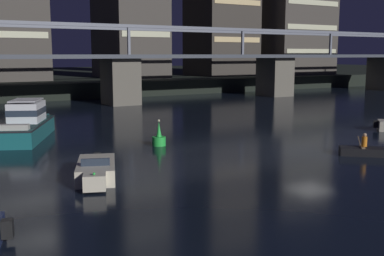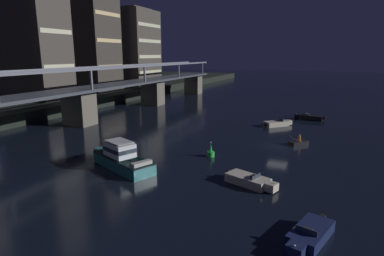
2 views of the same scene
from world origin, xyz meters
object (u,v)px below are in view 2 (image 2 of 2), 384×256
(river_bridge, at_px, (79,100))
(speedboat_near_center, at_px, (250,181))
(dinghy_with_paddler, at_px, (299,142))
(tower_east_low, at_px, (132,49))
(channel_buoy, at_px, (211,153))
(tower_east_tall, at_px, (92,27))
(cabin_cruiser_near_left, at_px, (121,158))
(speedboat_mid_center, at_px, (310,117))
(tower_central, at_px, (30,14))
(speedboat_mid_left, at_px, (310,235))
(speedboat_near_right, at_px, (277,123))

(river_bridge, height_order, speedboat_near_center, river_bridge)
(river_bridge, relative_size, dinghy_with_paddler, 37.85)
(tower_east_low, xyz_separation_m, channel_buoy, (-48.79, -42.92, -12.73))
(river_bridge, distance_m, tower_east_tall, 35.75)
(cabin_cruiser_near_left, xyz_separation_m, speedboat_mid_center, (34.43, -16.30, -0.64))
(tower_central, bearing_deg, cabin_cruiser_near_left, -121.81)
(cabin_cruiser_near_left, xyz_separation_m, dinghy_with_paddler, (16.39, -16.07, -0.77))
(tower_east_tall, relative_size, cabin_cruiser_near_left, 3.51)
(tower_east_tall, height_order, dinghy_with_paddler, tower_east_tall)
(tower_east_low, relative_size, speedboat_near_center, 4.37)
(tower_east_low, xyz_separation_m, speedboat_mid_left, (-62.40, -54.56, -12.79))
(tower_central, distance_m, speedboat_near_right, 53.98)
(cabin_cruiser_near_left, height_order, channel_buoy, cabin_cruiser_near_left)
(cabin_cruiser_near_left, relative_size, speedboat_mid_left, 1.78)
(cabin_cruiser_near_left, xyz_separation_m, speedboat_mid_left, (-6.53, -18.91, -0.64))
(tower_east_low, distance_m, speedboat_near_center, 74.85)
(speedboat_mid_left, relative_size, dinghy_with_paddler, 1.92)
(river_bridge, relative_size, speedboat_mid_center, 19.44)
(speedboat_mid_left, bearing_deg, speedboat_near_center, 37.38)
(dinghy_with_paddler, bearing_deg, channel_buoy, 136.57)
(speedboat_mid_center, distance_m, dinghy_with_paddler, 18.05)
(speedboat_near_right, distance_m, channel_buoy, 20.11)
(tower_east_tall, distance_m, speedboat_near_right, 54.42)
(river_bridge, relative_size, speedboat_near_right, 23.13)
(speedboat_near_center, height_order, speedboat_mid_left, same)
(tower_central, xyz_separation_m, speedboat_near_center, (-23.23, -52.00, -19.15))
(tower_central, bearing_deg, dinghy_with_paddler, -97.90)
(river_bridge, relative_size, tower_central, 2.90)
(speedboat_mid_center, height_order, channel_buoy, channel_buoy)
(tower_central, xyz_separation_m, speedboat_near_right, (2.71, -50.40, -19.15))
(river_bridge, relative_size, tower_east_tall, 3.15)
(speedboat_mid_left, xyz_separation_m, channel_buoy, (13.61, 11.64, 0.06))
(tower_east_tall, distance_m, cabin_cruiser_near_left, 58.46)
(tower_east_tall, bearing_deg, speedboat_mid_center, -97.37)
(speedboat_mid_left, bearing_deg, tower_central, 62.08)
(dinghy_with_paddler, bearing_deg, tower_central, 82.10)
(dinghy_with_paddler, bearing_deg, speedboat_mid_center, -0.71)
(channel_buoy, bearing_deg, dinghy_with_paddler, -43.43)
(tower_east_tall, relative_size, speedboat_near_right, 7.33)
(speedboat_mid_left, bearing_deg, speedboat_mid_center, 3.65)
(speedboat_near_center, height_order, channel_buoy, channel_buoy)
(channel_buoy, xyz_separation_m, dinghy_with_paddler, (9.30, -8.81, -0.20))
(speedboat_near_center, bearing_deg, dinghy_with_paddler, -9.89)
(river_bridge, relative_size, cabin_cruiser_near_left, 11.06)
(speedboat_mid_center, bearing_deg, speedboat_mid_left, -176.35)
(speedboat_mid_left, height_order, speedboat_mid_center, same)
(tower_central, xyz_separation_m, tower_east_tall, (17.42, -1.11, -1.40))
(tower_east_low, bearing_deg, speedboat_near_center, -138.37)
(speedboat_near_center, xyz_separation_m, speedboat_near_right, (25.94, 1.61, 0.00))
(tower_east_tall, relative_size, speedboat_near_center, 6.32)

